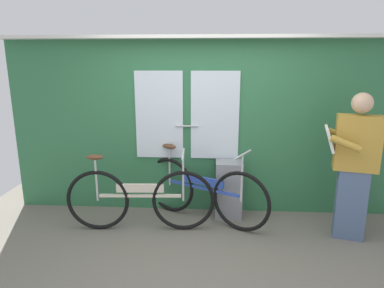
# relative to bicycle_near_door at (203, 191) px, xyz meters

# --- Properties ---
(ground_plane) EXTENTS (5.93, 4.31, 0.04)m
(ground_plane) POSITION_rel_bicycle_near_door_xyz_m (-0.01, -1.01, -0.40)
(ground_plane) COLOR #666056
(train_door_wall) EXTENTS (4.93, 0.28, 2.23)m
(train_door_wall) POSITION_rel_bicycle_near_door_xyz_m (-0.02, 0.34, 0.78)
(train_door_wall) COLOR #2D6B42
(train_door_wall) RESTS_ON ground_plane
(bicycle_near_door) EXTENTS (1.54, 0.88, 0.93)m
(bicycle_near_door) POSITION_rel_bicycle_near_door_xyz_m (0.00, 0.00, 0.00)
(bicycle_near_door) COLOR black
(bicycle_near_door) RESTS_ON ground_plane
(bicycle_leaning_behind) EXTENTS (1.72, 0.44, 0.94)m
(bicycle_leaning_behind) POSITION_rel_bicycle_near_door_xyz_m (-0.72, -0.29, 0.00)
(bicycle_leaning_behind) COLOR black
(bicycle_leaning_behind) RESTS_ON ground_plane
(passenger_reading_newspaper) EXTENTS (0.61, 0.53, 1.62)m
(passenger_reading_newspaper) POSITION_rel_bicycle_near_door_xyz_m (1.64, -0.32, 0.47)
(passenger_reading_newspaper) COLOR slate
(passenger_reading_newspaper) RESTS_ON ground_plane
(trash_bin_by_wall) EXTENTS (0.33, 0.28, 0.72)m
(trash_bin_by_wall) POSITION_rel_bicycle_near_door_xyz_m (0.32, 0.13, -0.02)
(trash_bin_by_wall) COLOR gray
(trash_bin_by_wall) RESTS_ON ground_plane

